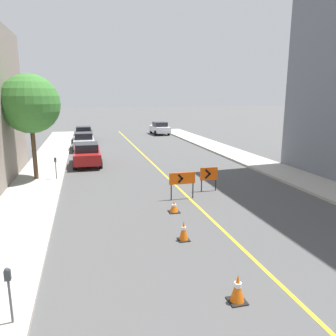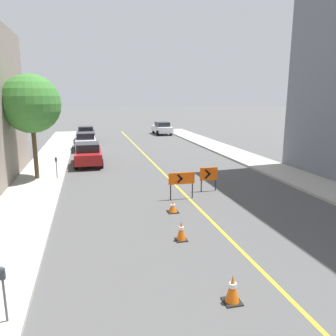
# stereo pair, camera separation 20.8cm
# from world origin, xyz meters

# --- Properties ---
(lane_stripe) EXTENTS (0.12, 49.67, 0.01)m
(lane_stripe) POSITION_xyz_m (0.00, 24.84, 0.00)
(lane_stripe) COLOR gold
(lane_stripe) RESTS_ON ground_plane
(sidewalk_left) EXTENTS (2.70, 49.67, 0.14)m
(sidewalk_left) POSITION_xyz_m (-7.42, 24.84, 0.07)
(sidewalk_left) COLOR #ADA89E
(sidewalk_left) RESTS_ON ground_plane
(sidewalk_right) EXTENTS (2.70, 49.67, 0.14)m
(sidewalk_right) POSITION_xyz_m (7.42, 24.84, 0.07)
(sidewalk_right) COLOR #ADA89E
(sidewalk_right) RESTS_ON ground_plane
(traffic_cone_third) EXTENTS (0.42, 0.42, 0.70)m
(traffic_cone_third) POSITION_xyz_m (-1.42, 9.85, 0.35)
(traffic_cone_third) COLOR black
(traffic_cone_third) RESTS_ON ground_plane
(traffic_cone_fourth) EXTENTS (0.39, 0.39, 0.69)m
(traffic_cone_fourth) POSITION_xyz_m (-1.64, 13.45, 0.34)
(traffic_cone_fourth) COLOR black
(traffic_cone_fourth) RESTS_ON ground_plane
(traffic_cone_fifth) EXTENTS (0.46, 0.46, 0.48)m
(traffic_cone_fifth) POSITION_xyz_m (-1.23, 16.19, 0.24)
(traffic_cone_fifth) COLOR black
(traffic_cone_fifth) RESTS_ON ground_plane
(arrow_barricade_primary) EXTENTS (1.27, 0.09, 1.29)m
(arrow_barricade_primary) POSITION_xyz_m (-0.36, 17.87, 0.95)
(arrow_barricade_primary) COLOR #EF560C
(arrow_barricade_primary) RESTS_ON ground_plane
(arrow_barricade_secondary) EXTENTS (0.91, 0.12, 1.25)m
(arrow_barricade_secondary) POSITION_xyz_m (1.35, 18.81, 0.86)
(arrow_barricade_secondary) COLOR #EF560C
(arrow_barricade_secondary) RESTS_ON ground_plane
(parked_car_curb_near) EXTENTS (1.94, 4.31, 1.59)m
(parked_car_curb_near) POSITION_xyz_m (-4.61, 27.06, 0.80)
(parked_car_curb_near) COLOR maroon
(parked_car_curb_near) RESTS_ON ground_plane
(parked_car_curb_mid) EXTENTS (1.94, 4.32, 1.59)m
(parked_car_curb_mid) POSITION_xyz_m (-4.80, 34.23, 0.80)
(parked_car_curb_mid) COLOR #B7B7BC
(parked_car_curb_mid) RESTS_ON ground_plane
(parked_car_curb_far) EXTENTS (1.94, 4.34, 1.59)m
(parked_car_curb_far) POSITION_xyz_m (-4.76, 40.59, 0.80)
(parked_car_curb_far) COLOR black
(parked_car_curb_far) RESTS_ON ground_plane
(parked_car_opposite_side) EXTENTS (2.02, 4.39, 1.59)m
(parked_car_opposite_side) POSITION_xyz_m (4.74, 44.66, 0.80)
(parked_car_opposite_side) COLOR silver
(parked_car_opposite_side) RESTS_ON ground_plane
(parking_meter_near_curb) EXTENTS (0.12, 0.11, 1.26)m
(parking_meter_near_curb) POSITION_xyz_m (-6.42, 10.20, 1.03)
(parking_meter_near_curb) COLOR #4C4C51
(parking_meter_near_curb) RESTS_ON sidewalk_left
(parking_meter_far_curb) EXTENTS (0.12, 0.11, 1.27)m
(parking_meter_far_curb) POSITION_xyz_m (-6.42, 22.89, 1.04)
(parking_meter_far_curb) COLOR #4C4C51
(parking_meter_far_curb) RESTS_ON sidewalk_left
(street_tree_left_near) EXTENTS (3.26, 3.26, 5.89)m
(street_tree_left_near) POSITION_xyz_m (-7.56, 23.25, 4.39)
(street_tree_left_near) COLOR #4C3823
(street_tree_left_near) RESTS_ON sidewalk_left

